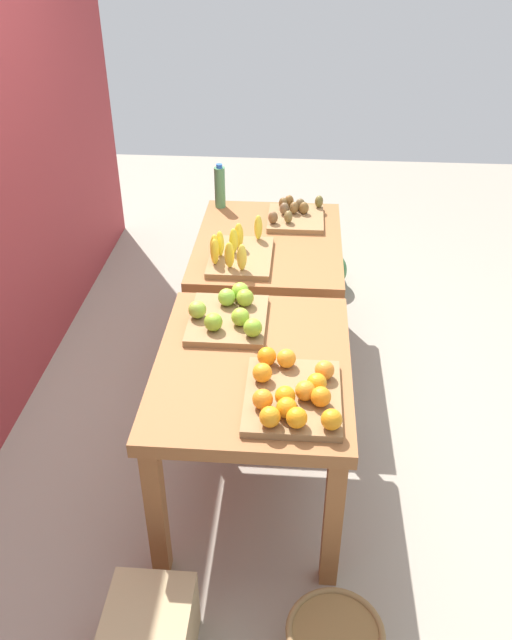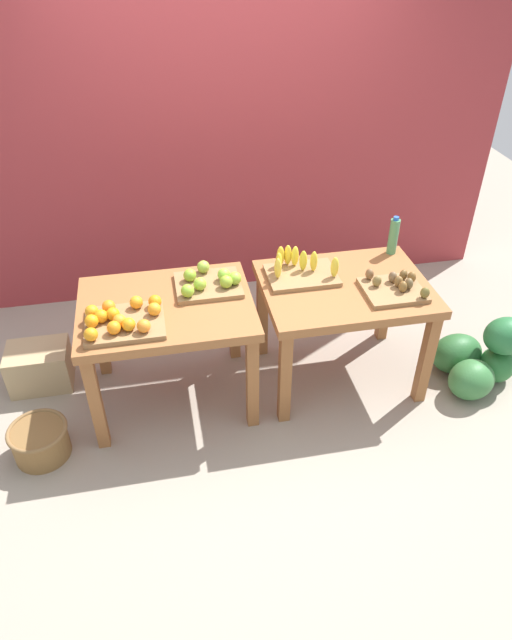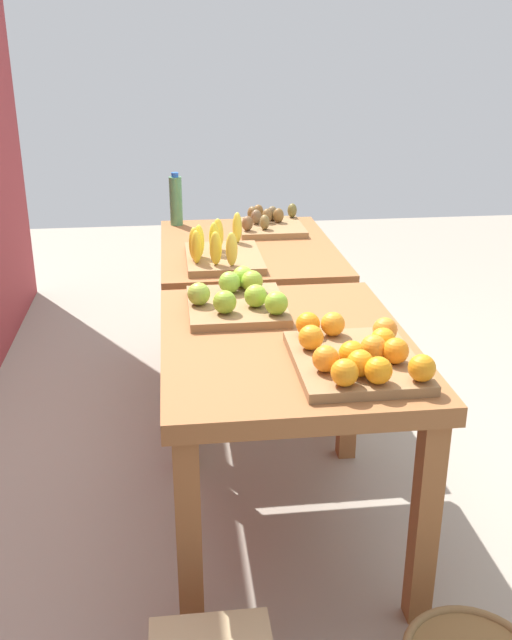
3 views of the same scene
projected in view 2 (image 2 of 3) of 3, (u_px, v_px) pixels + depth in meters
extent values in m
plane|color=gray|center=(258.00, 384.00, 3.91)|extent=(8.00, 8.00, 0.00)
cube|color=#983035|center=(221.00, 104.00, 4.08)|extent=(4.40, 0.12, 3.00)
cube|color=#935B31|center=(166.00, 308.00, 3.39)|extent=(1.04, 0.80, 0.06)
cube|color=#935B31|center=(96.00, 403.00, 3.28)|extent=(0.07, 0.07, 0.69)
cube|color=#935B31|center=(252.00, 382.00, 3.42)|extent=(0.07, 0.07, 0.69)
cube|color=#935B31|center=(99.00, 332.00, 3.81)|extent=(0.07, 0.07, 0.69)
cube|color=#935B31|center=(234.00, 317.00, 3.95)|extent=(0.07, 0.07, 0.69)
cube|color=#935B31|center=(345.00, 288.00, 3.57)|extent=(1.04, 0.80, 0.06)
cube|color=#935B31|center=(285.00, 378.00, 3.45)|extent=(0.07, 0.07, 0.69)
cube|color=#935B31|center=(426.00, 359.00, 3.59)|extent=(0.07, 0.07, 0.69)
cube|color=#935B31|center=(262.00, 314.00, 3.99)|extent=(0.07, 0.07, 0.69)
cube|color=#935B31|center=(386.00, 299.00, 4.13)|extent=(0.07, 0.07, 0.69)
cube|color=olive|center=(125.00, 323.00, 3.20)|extent=(0.44, 0.36, 0.03)
sphere|color=orange|center=(101.00, 316.00, 3.16)|extent=(0.10, 0.10, 0.08)
sphere|color=orange|center=(113.00, 314.00, 3.18)|extent=(0.09, 0.09, 0.08)
sphere|color=orange|center=(119.00, 321.00, 3.13)|extent=(0.10, 0.10, 0.08)
sphere|color=orange|center=(129.00, 324.00, 3.10)|extent=(0.11, 0.11, 0.08)
sphere|color=orange|center=(91.00, 334.00, 3.03)|extent=(0.09, 0.09, 0.08)
sphere|color=orange|center=(154.00, 309.00, 3.22)|extent=(0.10, 0.10, 0.08)
sphere|color=orange|center=(136.00, 302.00, 3.27)|extent=(0.10, 0.10, 0.08)
sphere|color=orange|center=(92.00, 311.00, 3.20)|extent=(0.11, 0.11, 0.08)
sphere|color=orange|center=(109.00, 306.00, 3.24)|extent=(0.10, 0.10, 0.08)
sphere|color=orange|center=(92.00, 321.00, 3.12)|extent=(0.09, 0.09, 0.08)
sphere|color=orange|center=(144.00, 326.00, 3.09)|extent=(0.08, 0.08, 0.08)
sphere|color=orange|center=(114.00, 328.00, 3.08)|extent=(0.09, 0.09, 0.08)
sphere|color=orange|center=(155.00, 301.00, 3.28)|extent=(0.09, 0.09, 0.08)
cube|color=olive|center=(208.00, 285.00, 3.51)|extent=(0.40, 0.34, 0.03)
sphere|color=#86B32E|center=(190.00, 275.00, 3.50)|extent=(0.11, 0.11, 0.08)
sphere|color=#8FB330|center=(226.00, 282.00, 3.44)|extent=(0.10, 0.10, 0.08)
sphere|color=#92BB32|center=(200.00, 284.00, 3.42)|extent=(0.11, 0.11, 0.08)
sphere|color=#8EBF35|center=(235.00, 278.00, 3.47)|extent=(0.10, 0.10, 0.08)
sphere|color=#88C139|center=(224.00, 275.00, 3.51)|extent=(0.08, 0.08, 0.08)
sphere|color=#94B43C|center=(203.00, 267.00, 3.58)|extent=(0.11, 0.11, 0.08)
sphere|color=#85BD31|center=(188.00, 291.00, 3.36)|extent=(0.09, 0.09, 0.08)
cube|color=olive|center=(302.00, 275.00, 3.60)|extent=(0.44, 0.32, 0.03)
ellipsoid|color=yellow|center=(279.00, 263.00, 3.57)|extent=(0.05, 0.06, 0.14)
ellipsoid|color=yellow|center=(288.00, 255.00, 3.64)|extent=(0.07, 0.06, 0.14)
ellipsoid|color=yellow|center=(314.00, 261.00, 3.58)|extent=(0.06, 0.06, 0.14)
ellipsoid|color=yellow|center=(335.00, 267.00, 3.52)|extent=(0.06, 0.06, 0.14)
ellipsoid|color=yellow|center=(295.00, 256.00, 3.63)|extent=(0.06, 0.06, 0.14)
ellipsoid|color=yellow|center=(280.00, 256.00, 3.63)|extent=(0.05, 0.04, 0.14)
ellipsoid|color=yellow|center=(303.00, 261.00, 3.59)|extent=(0.07, 0.06, 0.14)
ellipsoid|color=yellow|center=(278.00, 268.00, 3.51)|extent=(0.06, 0.06, 0.14)
cube|color=olive|center=(393.00, 290.00, 3.47)|extent=(0.36, 0.32, 0.03)
ellipsoid|color=brown|center=(409.00, 284.00, 3.43)|extent=(0.05, 0.06, 0.07)
ellipsoid|color=olive|center=(377.00, 281.00, 3.45)|extent=(0.06, 0.06, 0.07)
ellipsoid|color=brown|center=(399.00, 282.00, 3.45)|extent=(0.07, 0.07, 0.07)
ellipsoid|color=brown|center=(412.00, 277.00, 3.49)|extent=(0.07, 0.07, 0.07)
ellipsoid|color=brown|center=(393.00, 277.00, 3.49)|extent=(0.07, 0.07, 0.07)
ellipsoid|color=brown|center=(403.00, 275.00, 3.51)|extent=(0.07, 0.07, 0.07)
ellipsoid|color=brown|center=(370.00, 274.00, 3.52)|extent=(0.07, 0.07, 0.07)
ellipsoid|color=brown|center=(425.00, 293.00, 3.35)|extent=(0.07, 0.07, 0.07)
ellipsoid|color=brown|center=(403.00, 287.00, 3.41)|extent=(0.06, 0.07, 0.07)
cylinder|color=#4C8C59|center=(393.00, 237.00, 3.79)|extent=(0.06, 0.06, 0.25)
cylinder|color=blue|center=(396.00, 218.00, 3.71)|extent=(0.04, 0.04, 0.02)
ellipsoid|color=#286D33|center=(497.00, 364.00, 3.89)|extent=(0.36, 0.37, 0.24)
ellipsoid|color=#2A6531|center=(457.00, 354.00, 3.95)|extent=(0.40, 0.32, 0.28)
ellipsoid|color=#36743B|center=(471.00, 380.00, 3.74)|extent=(0.38, 0.34, 0.27)
ellipsoid|color=#266C38|center=(507.00, 336.00, 3.75)|extent=(0.31, 0.26, 0.26)
cylinder|color=brown|center=(41.00, 442.00, 3.36)|extent=(0.32, 0.32, 0.20)
torus|color=brown|center=(37.00, 430.00, 3.30)|extent=(0.35, 0.35, 0.02)
cube|color=tan|center=(40.00, 366.00, 3.83)|extent=(0.40, 0.30, 0.29)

